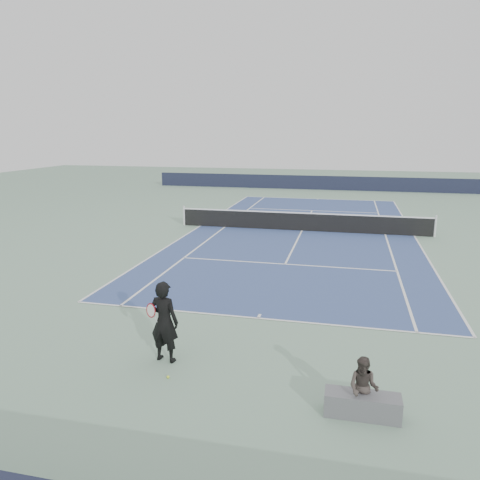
% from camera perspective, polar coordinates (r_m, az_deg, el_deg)
% --- Properties ---
extents(ground, '(80.00, 80.00, 0.00)m').
position_cam_1_polar(ground, '(24.28, 7.56, 1.11)').
color(ground, gray).
extents(court_surface, '(10.97, 23.77, 0.01)m').
position_cam_1_polar(court_surface, '(24.27, 7.56, 1.13)').
color(court_surface, '#35497E').
rests_on(court_surface, ground).
extents(tennis_net, '(12.90, 0.10, 1.07)m').
position_cam_1_polar(tennis_net, '(24.18, 7.60, 2.28)').
color(tennis_net, silver).
rests_on(tennis_net, ground).
extents(windscreen_far, '(30.00, 0.25, 1.20)m').
position_cam_1_polar(windscreen_far, '(41.83, 10.06, 6.88)').
color(windscreen_far, black).
rests_on(windscreen_far, ground).
extents(tennis_player, '(0.83, 0.60, 1.85)m').
position_cam_1_polar(tennis_player, '(10.55, -9.24, -9.78)').
color(tennis_player, black).
rests_on(tennis_player, ground).
extents(tennis_ball, '(0.06, 0.06, 0.06)m').
position_cam_1_polar(tennis_ball, '(10.21, -8.77, -16.17)').
color(tennis_ball, '#D2E92F').
rests_on(tennis_ball, ground).
extents(spectator_bench, '(1.41, 0.81, 1.15)m').
position_cam_1_polar(spectator_bench, '(9.06, 14.75, -17.92)').
color(spectator_bench, '#5C5D61').
rests_on(spectator_bench, ground).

